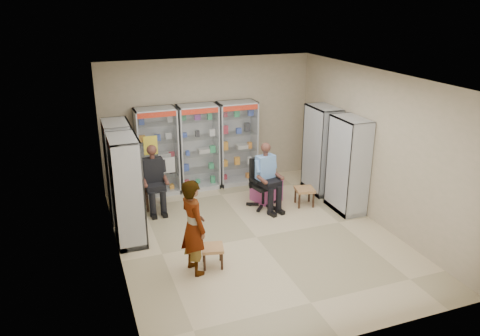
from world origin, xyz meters
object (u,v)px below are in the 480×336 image
object	(u,v)px
seated_shopkeeper	(265,178)
pink_trunk	(266,189)
standing_man	(193,227)
cabinet_back_left	(157,152)
cabinet_back_right	(237,143)
cabinet_left_far	(120,171)
office_chair	(264,183)
cabinet_right_far	(321,150)
woven_stool_b	(213,256)
wooden_chair	(154,187)
cabinet_back_mid	(198,148)
cabinet_right_near	(348,165)
cabinet_left_near	(127,191)
woven_stool_a	(304,197)

from	to	relation	value
seated_shopkeeper	pink_trunk	size ratio (longest dim) A/B	2.55
seated_shopkeeper	standing_man	world-z (taller)	standing_man
standing_man	pink_trunk	bearing A→B (deg)	-57.70
cabinet_back_left	cabinet_back_right	xyz separation A→B (m)	(1.90, 0.00, 0.00)
cabinet_left_far	office_chair	world-z (taller)	cabinet_left_far
cabinet_right_far	pink_trunk	xyz separation A→B (m)	(-1.38, -0.08, -0.74)
cabinet_left_far	woven_stool_b	xyz separation A→B (m)	(1.17, -2.46, -0.82)
wooden_chair	cabinet_back_mid	bearing A→B (deg)	31.31
cabinet_back_mid	cabinet_back_right	world-z (taller)	same
cabinet_right_far	seated_shopkeeper	xyz separation A→B (m)	(-1.57, -0.40, -0.32)
cabinet_back_right	cabinet_back_left	bearing A→B (deg)	180.00
office_chair	seated_shopkeeper	size ratio (longest dim) A/B	0.79
cabinet_left_far	wooden_chair	bearing A→B (deg)	106.39
office_chair	standing_man	size ratio (longest dim) A/B	0.66
cabinet_back_left	wooden_chair	world-z (taller)	cabinet_back_left
cabinet_back_right	cabinet_right_near	distance (m)	2.76
cabinet_left_near	seated_shopkeeper	bearing A→B (deg)	99.73
cabinet_back_right	woven_stool_b	size ratio (longest dim) A/B	5.55
cabinet_right_near	standing_man	distance (m)	3.82
cabinet_right_far	cabinet_back_left	bearing A→B (deg)	72.25
woven_stool_b	cabinet_back_right	bearing A→B (deg)	63.88
office_chair	woven_stool_b	distance (m)	2.60
cabinet_back_left	cabinet_back_right	distance (m)	1.90
woven_stool_a	standing_man	distance (m)	3.43
cabinet_back_right	office_chair	distance (m)	1.56
cabinet_left_near	pink_trunk	world-z (taller)	cabinet_left_near
cabinet_right_near	woven_stool_a	xyz separation A→B (m)	(-0.70, 0.50, -0.81)
cabinet_back_left	wooden_chair	distance (m)	0.94
cabinet_left_far	seated_shopkeeper	distance (m)	2.97
cabinet_back_mid	seated_shopkeeper	xyz separation A→B (m)	(1.01, -1.53, -0.32)
cabinet_back_mid	office_chair	size ratio (longest dim) A/B	1.87
cabinet_right_near	cabinet_left_near	bearing A→B (deg)	87.43
cabinet_back_right	woven_stool_a	distance (m)	2.12
cabinet_left_far	standing_man	xyz separation A→B (m)	(0.85, -2.51, -0.19)
cabinet_back_right	standing_man	world-z (taller)	cabinet_back_right
cabinet_back_mid	cabinet_back_right	size ratio (longest dim) A/B	1.00
office_chair	standing_man	bearing A→B (deg)	-149.09
cabinet_right_near	wooden_chair	bearing A→B (deg)	68.36
pink_trunk	standing_man	xyz separation A→B (m)	(-2.24, -2.23, 0.55)
cabinet_right_far	pink_trunk	bearing A→B (deg)	93.23
cabinet_back_mid	cabinet_right_near	xyz separation A→B (m)	(2.58, -2.23, 0.00)
cabinet_back_left	woven_stool_b	bearing A→B (deg)	-85.98
seated_shopkeeper	standing_man	distance (m)	2.80
seated_shopkeeper	cabinet_right_near	bearing A→B (deg)	-36.73
cabinet_left_far	woven_stool_b	bearing A→B (deg)	25.41
cabinet_back_right	cabinet_left_far	size ratio (longest dim) A/B	1.00
seated_shopkeeper	standing_man	size ratio (longest dim) A/B	0.84
cabinet_left_near	standing_man	size ratio (longest dim) A/B	1.24
wooden_chair	seated_shopkeeper	bearing A→B (deg)	-19.94
cabinet_back_right	seated_shopkeeper	size ratio (longest dim) A/B	1.47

